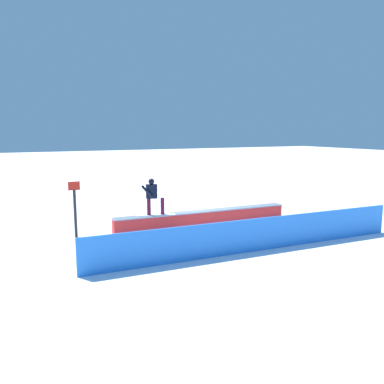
% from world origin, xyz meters
% --- Properties ---
extents(ground_plane, '(120.00, 120.00, 0.00)m').
position_xyz_m(ground_plane, '(0.00, 0.00, 0.00)').
color(ground_plane, white).
extents(grind_box, '(7.20, 0.79, 0.64)m').
position_xyz_m(grind_box, '(0.00, 0.00, 0.29)').
color(grind_box, red).
rests_on(grind_box, ground_plane).
extents(snowboarder, '(1.49, 0.63, 1.38)m').
position_xyz_m(snowboarder, '(2.08, -0.11, 1.38)').
color(snowboarder, silver).
rests_on(snowboarder, grind_box).
extents(safety_fence, '(10.92, 0.55, 1.05)m').
position_xyz_m(safety_fence, '(0.00, 3.51, 0.52)').
color(safety_fence, '#2B7EEE').
rests_on(safety_fence, ground_plane).
extents(trail_marker, '(0.40, 0.10, 2.00)m').
position_xyz_m(trail_marker, '(4.80, -0.65, 1.07)').
color(trail_marker, '#262628').
rests_on(trail_marker, ground_plane).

